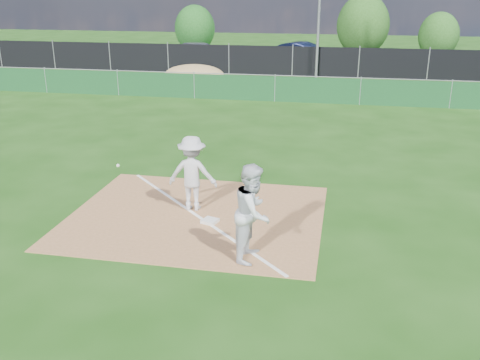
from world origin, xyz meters
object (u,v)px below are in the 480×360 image
car_mid (304,55)px  car_right (360,57)px  light_pole (319,9)px  tree_right (439,35)px  tree_left (195,29)px  first_base (210,221)px  play_at_first (192,173)px  tree_mid (363,25)px  runner (253,212)px  car_left (200,52)px

car_mid → car_right: car_mid is taller
light_pole → tree_right: bearing=50.8°
tree_left → tree_right: bearing=-1.4°
first_base → car_right: (3.73, 27.72, 0.57)m
car_right → first_base: bearing=157.7°
play_at_first → tree_left: tree_left is taller
first_base → tree_mid: 32.89m
play_at_first → tree_left: size_ratio=0.63×
first_base → tree_left: bearing=106.3°
tree_mid → first_base: bearing=-96.8°
light_pole → tree_left: size_ratio=2.06×
car_mid → tree_left: 11.57m
first_base → car_right: car_right is taller
play_at_first → car_mid: (0.57, 25.60, -0.11)m
play_at_first → tree_mid: bearing=82.0°
first_base → runner: 2.15m
runner → tree_mid: (2.63, 34.03, 1.43)m
car_mid → tree_right: size_ratio=1.42×
car_right → play_at_first: bearing=156.2°
car_mid → tree_mid: size_ratio=1.06×
car_right → tree_mid: bearing=-16.7°
car_left → tree_mid: (11.48, 5.61, 1.64)m
light_pole → car_mid: light_pole is taller
car_left → car_mid: car_mid is taller
car_mid → light_pole: bearing=-142.3°
play_at_first → car_mid: play_at_first is taller
car_left → tree_left: 6.27m
runner → car_right: 29.29m
runner → car_left: runner is taller
tree_mid → tree_right: bearing=-2.4°
first_base → car_mid: car_mid is taller
play_at_first → car_right: (4.33, 27.01, -0.32)m
play_at_first → runner: runner is taller
tree_right → runner: bearing=-103.7°
car_mid → tree_mid: (3.93, 6.26, 1.60)m
light_pole → car_mid: (-1.12, 4.28, -3.17)m
light_pole → car_left: 10.47m
car_left → car_mid: bearing=-71.7°
car_left → tree_right: tree_right is taller
light_pole → tree_left: (-10.64, 10.76, -2.00)m
play_at_first → car_mid: bearing=88.7°
light_pole → runner: light_pole is taller
runner → tree_mid: size_ratio=0.42×
car_left → car_right: (11.31, 0.76, -0.16)m
car_right → tree_mid: (0.17, 4.85, 1.80)m
light_pole → tree_right: 13.48m
car_right → tree_right: 7.47m
car_mid → first_base: bearing=-156.8°
tree_mid → car_left: bearing=-154.0°
first_base → car_left: 28.02m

